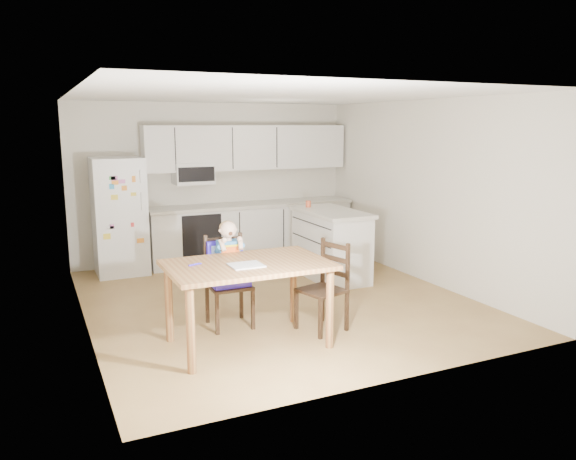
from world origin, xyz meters
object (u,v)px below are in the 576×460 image
(kitchen_island, at_px, (331,244))
(chair_booster, at_px, (228,262))
(red_cup, at_px, (308,204))
(refrigerator, at_px, (119,216))
(chair_side, at_px, (328,280))
(dining_table, at_px, (248,274))

(kitchen_island, relative_size, chair_booster, 1.14)
(red_cup, bearing_deg, refrigerator, 155.88)
(refrigerator, height_order, chair_booster, refrigerator)
(refrigerator, distance_m, kitchen_island, 3.10)
(refrigerator, height_order, kitchen_island, refrigerator)
(red_cup, bearing_deg, chair_side, -111.43)
(kitchen_island, height_order, red_cup, red_cup)
(dining_table, distance_m, chair_booster, 0.62)
(dining_table, bearing_deg, red_cup, 51.27)
(kitchen_island, bearing_deg, chair_side, -119.80)
(refrigerator, xyz_separation_m, chair_booster, (0.73, -2.73, -0.15))
(red_cup, relative_size, chair_side, 0.10)
(refrigerator, relative_size, chair_booster, 1.46)
(dining_table, relative_size, chair_side, 1.65)
(kitchen_island, distance_m, chair_booster, 2.30)
(dining_table, xyz_separation_m, chair_side, (0.94, 0.07, -0.19))
(chair_booster, bearing_deg, kitchen_island, 33.47)
(refrigerator, bearing_deg, chair_side, -63.07)
(refrigerator, bearing_deg, dining_table, -77.82)
(dining_table, bearing_deg, chair_booster, 89.87)
(refrigerator, height_order, chair_side, refrigerator)
(dining_table, bearing_deg, chair_side, 4.50)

